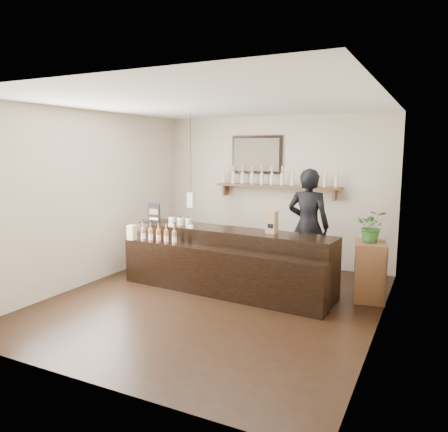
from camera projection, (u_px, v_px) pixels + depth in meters
ground at (213, 301)px, 6.32m from camera, size 5.00×5.00×0.00m
room_shell at (213, 184)px, 6.06m from camera, size 5.00×5.00×5.00m
back_wall_decor at (265, 172)px, 8.22m from camera, size 2.66×0.96×1.69m
counter at (226, 262)px, 6.80m from camera, size 3.41×1.14×1.10m
promo_sign at (154, 213)px, 7.41m from camera, size 0.24×0.02×0.33m
paper_bag at (272, 222)px, 6.46m from camera, size 0.17×0.14×0.34m
tape_dispenser at (269, 231)px, 6.48m from camera, size 0.14×0.06×0.11m
side_cabinet at (370, 271)px, 6.35m from camera, size 0.52×0.65×0.86m
potted_plant at (372, 226)px, 6.25m from camera, size 0.48×0.43×0.47m
shopkeeper at (308, 218)px, 7.12m from camera, size 0.78×0.51×2.13m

